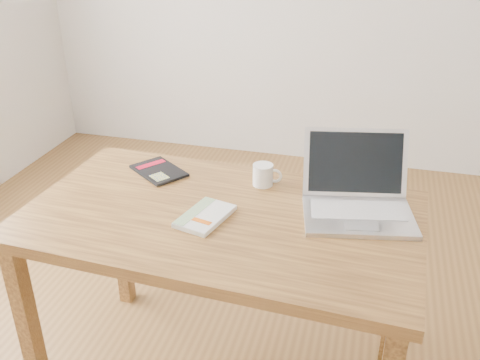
% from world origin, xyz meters
% --- Properties ---
extents(room, '(4.04, 4.04, 2.70)m').
position_xyz_m(room, '(-0.07, 0.00, 1.36)').
color(room, brown).
rests_on(room, ground).
extents(desk, '(1.33, 0.81, 0.75)m').
position_xyz_m(desk, '(-0.09, -0.17, 0.66)').
color(desk, brown).
rests_on(desk, ground).
extents(white_guidebook, '(0.17, 0.23, 0.02)m').
position_xyz_m(white_guidebook, '(-0.13, -0.21, 0.76)').
color(white_guidebook, beige).
rests_on(white_guidebook, desk).
extents(black_guidebook, '(0.25, 0.24, 0.01)m').
position_xyz_m(black_guidebook, '(-0.41, 0.07, 0.76)').
color(black_guidebook, black).
rests_on(black_guidebook, desk).
extents(laptop, '(0.41, 0.40, 0.23)m').
position_xyz_m(laptop, '(0.33, -0.03, 0.80)').
color(laptop, silver).
rests_on(laptop, desk).
extents(coffee_mug, '(0.11, 0.07, 0.08)m').
position_xyz_m(coffee_mug, '(-0.00, 0.07, 0.79)').
color(coffee_mug, white).
rests_on(coffee_mug, desk).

